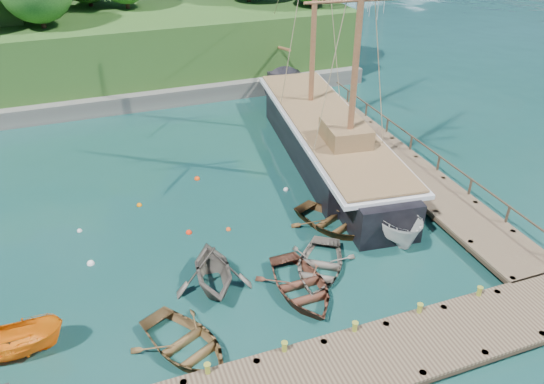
{
  "coord_description": "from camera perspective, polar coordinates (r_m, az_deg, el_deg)",
  "views": [
    {
      "loc": [
        -6.32,
        -18.22,
        16.25
      ],
      "look_at": [
        1.8,
        3.88,
        2.0
      ],
      "focal_mm": 35.0,
      "sensor_mm": 36.0,
      "label": 1
    }
  ],
  "objects": [
    {
      "name": "mooring_buoy_4",
      "position": [
        31.05,
        -14.08,
        -1.43
      ],
      "size": [
        0.29,
        0.29,
        0.29
      ],
      "primitive_type": "sphere",
      "color": "#E96C00",
      "rests_on": "ground"
    },
    {
      "name": "rowboat_4",
      "position": [
        28.53,
        6.36,
        -3.77
      ],
      "size": [
        4.72,
        5.34,
        0.92
      ],
      "primitive_type": "imported",
      "rotation": [
        0.0,
        0.0,
        0.43
      ],
      "color": "brown",
      "rests_on": "ground"
    },
    {
      "name": "mooring_buoy_6",
      "position": [
        29.82,
        -19.98,
        -4.0
      ],
      "size": [
        0.27,
        0.27,
        0.27
      ],
      "primitive_type": "sphere",
      "color": "silver",
      "rests_on": "ground"
    },
    {
      "name": "mooring_buoy_1",
      "position": [
        28.24,
        -8.92,
        -4.39
      ],
      "size": [
        0.33,
        0.33,
        0.33
      ],
      "primitive_type": "sphere",
      "color": "red",
      "rests_on": "ground"
    },
    {
      "name": "bollard_4",
      "position": [
        25.32,
        21.05,
        -11.31
      ],
      "size": [
        0.26,
        0.26,
        0.45
      ],
      "primitive_type": "cylinder",
      "color": "olive",
      "rests_on": "ground"
    },
    {
      "name": "mooring_buoy_0",
      "position": [
        27.31,
        -18.91,
        -7.34
      ],
      "size": [
        0.37,
        0.37,
        0.37
      ],
      "primitive_type": "sphere",
      "color": "white",
      "rests_on": "ground"
    },
    {
      "name": "mooring_buoy_3",
      "position": [
        31.6,
        1.52,
        0.22
      ],
      "size": [
        0.32,
        0.32,
        0.32
      ],
      "primitive_type": "sphere",
      "color": "white",
      "rests_on": "ground"
    },
    {
      "name": "mooring_buoy_5",
      "position": [
        33.03,
        -8.05,
        1.37
      ],
      "size": [
        0.35,
        0.35,
        0.35
      ],
      "primitive_type": "sphere",
      "color": "#F03D07",
      "rests_on": "ground"
    },
    {
      "name": "cabin_boat_white",
      "position": [
        28.55,
        11.84,
        -4.28
      ],
      "size": [
        2.37,
        5.57,
        2.11
      ],
      "primitive_type": "imported",
      "rotation": [
        0.0,
        0.0,
        0.06
      ],
      "color": "silver",
      "rests_on": "ground"
    },
    {
      "name": "schooner",
      "position": [
        35.1,
        5.94,
        5.4
      ],
      "size": [
        7.07,
        26.81,
        19.53
      ],
      "rotation": [
        0.0,
        0.0,
        -0.12
      ],
      "color": "black",
      "rests_on": "ground"
    },
    {
      "name": "rowboat_2",
      "position": [
        24.35,
        3.1,
        -10.73
      ],
      "size": [
        3.42,
        4.71,
        0.96
      ],
      "primitive_type": "imported",
      "rotation": [
        0.0,
        0.0,
        0.02
      ],
      "color": "brown",
      "rests_on": "ground"
    },
    {
      "name": "dock_east",
      "position": [
        34.7,
        13.41,
        3.15
      ],
      "size": [
        3.2,
        24.0,
        1.1
      ],
      "color": "#493629",
      "rests_on": "ground"
    },
    {
      "name": "mooring_buoy_2",
      "position": [
        28.24,
        -4.7,
        -4.07
      ],
      "size": [
        0.27,
        0.27,
        0.27
      ],
      "primitive_type": "sphere",
      "color": "#EA4F1B",
      "rests_on": "ground"
    },
    {
      "name": "bollard_1",
      "position": [
        21.55,
        1.32,
        -17.76
      ],
      "size": [
        0.26,
        0.26,
        0.45
      ],
      "primitive_type": "cylinder",
      "color": "olive",
      "rests_on": "ground"
    },
    {
      "name": "bollard_3",
      "position": [
        23.76,
        15.32,
        -13.4
      ],
      "size": [
        0.26,
        0.26,
        0.45
      ],
      "primitive_type": "cylinder",
      "color": "olive",
      "rests_on": "ground"
    },
    {
      "name": "bollard_0",
      "position": [
        21.01,
        -6.81,
        -19.78
      ],
      "size": [
        0.26,
        0.26,
        0.45
      ],
      "primitive_type": "cylinder",
      "color": "olive",
      "rests_on": "ground"
    },
    {
      "name": "mooring_buoy_7",
      "position": [
        28.46,
        2.8,
        -3.67
      ],
      "size": [
        0.27,
        0.27,
        0.27
      ],
      "primitive_type": "sphere",
      "color": "#CF5513",
      "rests_on": "ground"
    },
    {
      "name": "bollard_2",
      "position": [
        22.48,
        8.73,
        -15.58
      ],
      "size": [
        0.26,
        0.26,
        0.45
      ],
      "primitive_type": "cylinder",
      "color": "olive",
      "rests_on": "ground"
    },
    {
      "name": "dock_near",
      "position": [
        21.37,
        10.65,
        -17.28
      ],
      "size": [
        20.0,
        3.2,
        1.1
      ],
      "color": "#493629",
      "rests_on": "ground"
    },
    {
      "name": "ground",
      "position": [
        25.22,
        -0.8,
        -8.94
      ],
      "size": [
        160.0,
        160.0,
        0.0
      ],
      "primitive_type": "plane",
      "color": "#103730",
      "rests_on": "ground"
    },
    {
      "name": "rowboat_1",
      "position": [
        24.8,
        -6.28,
        -9.99
      ],
      "size": [
        3.88,
        4.38,
        2.14
      ],
      "primitive_type": "imported",
      "rotation": [
        0.0,
        0.0,
        -0.1
      ],
      "color": "#605A50",
      "rests_on": "ground"
    },
    {
      "name": "rowboat_3",
      "position": [
        25.5,
        5.05,
        -8.54
      ],
      "size": [
        5.12,
        5.47,
        0.92
      ],
      "primitive_type": "imported",
      "rotation": [
        0.0,
        0.0,
        -0.59
      ],
      "color": "#665E53",
      "rests_on": "ground"
    },
    {
      "name": "rowboat_0",
      "position": [
        22.17,
        -9.2,
        -16.49
      ],
      "size": [
        4.92,
        5.5,
        0.94
      ],
      "primitive_type": "imported",
      "rotation": [
        0.0,
        0.0,
        0.46
      ],
      "color": "brown",
      "rests_on": "ground"
    },
    {
      "name": "motorboat_orange",
      "position": [
        23.96,
        -25.92,
        -15.55
      ],
      "size": [
        4.21,
        1.9,
        1.58
      ],
      "primitive_type": "imported",
      "rotation": [
        0.0,
        0.0,
        1.48
      ],
      "color": "orange",
      "rests_on": "ground"
    }
  ]
}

